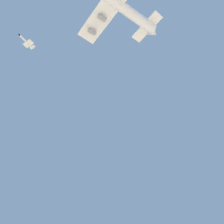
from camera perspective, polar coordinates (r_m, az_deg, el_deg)
The scene contains 2 objects.
carrier_jet at distance 142.57m, azimuth 0.00°, elevation 27.46°, with size 67.32×55.97×19.13m.
chase_jet_left_wing at distance 184.14m, azimuth -21.56°, elevation 16.80°, with size 11.22×14.07×4.00m.
Camera 1 is at (0.62, 104.18, 2.39)m, focal length 34.69 mm.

